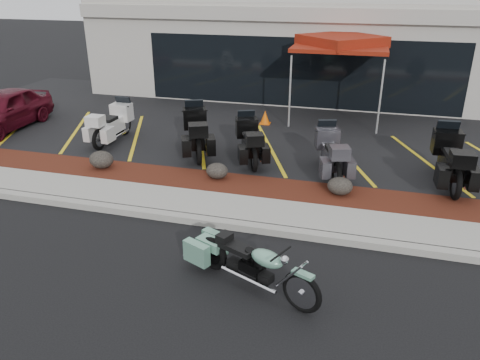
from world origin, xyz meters
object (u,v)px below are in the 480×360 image
(hero_cruiser, at_px, (302,287))
(touring_white, at_px, (124,116))
(traffic_cone, at_px, (265,117))
(parked_car, at_px, (3,110))
(popup_canopy, at_px, (341,43))

(hero_cruiser, xyz_separation_m, touring_white, (-6.78, 7.04, 0.31))
(hero_cruiser, xyz_separation_m, traffic_cone, (-2.69, 9.42, -0.09))
(parked_car, distance_m, popup_canopy, 11.54)
(hero_cruiser, xyz_separation_m, popup_canopy, (-0.39, 10.74, 2.31))
(touring_white, distance_m, popup_canopy, 7.66)
(traffic_cone, bearing_deg, popup_canopy, 30.00)
(hero_cruiser, height_order, popup_canopy, popup_canopy)
(hero_cruiser, distance_m, parked_car, 12.73)
(touring_white, xyz_separation_m, popup_canopy, (6.40, 3.70, 2.00))
(parked_car, bearing_deg, touring_white, 4.83)
(hero_cruiser, relative_size, touring_white, 1.23)
(popup_canopy, bearing_deg, parked_car, -137.77)
(touring_white, relative_size, popup_canopy, 0.54)
(touring_white, relative_size, traffic_cone, 4.68)
(touring_white, distance_m, traffic_cone, 4.75)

